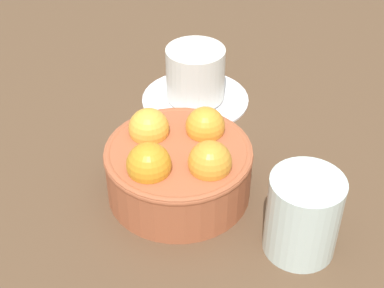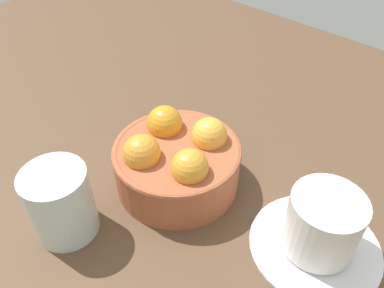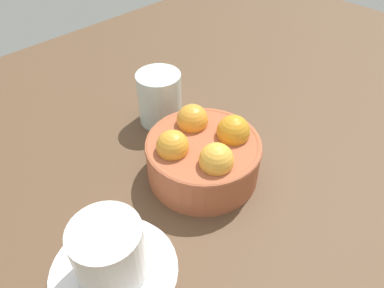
% 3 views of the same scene
% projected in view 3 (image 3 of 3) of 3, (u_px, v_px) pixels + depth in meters
% --- Properties ---
extents(ground_plane, '(1.59, 1.14, 0.05)m').
position_uv_depth(ground_plane, '(202.00, 183.00, 0.56)').
color(ground_plane, brown).
extents(terracotta_bowl, '(0.16, 0.16, 0.09)m').
position_uv_depth(terracotta_bowl, '(203.00, 154.00, 0.52)').
color(terracotta_bowl, '#AD5938').
rests_on(terracotta_bowl, ground_plane).
extents(coffee_cup, '(0.15, 0.15, 0.08)m').
position_uv_depth(coffee_cup, '(110.00, 255.00, 0.41)').
color(coffee_cup, white).
rests_on(coffee_cup, ground_plane).
extents(water_glass, '(0.07, 0.07, 0.09)m').
position_uv_depth(water_glass, '(160.00, 98.00, 0.62)').
color(water_glass, silver).
rests_on(water_glass, ground_plane).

